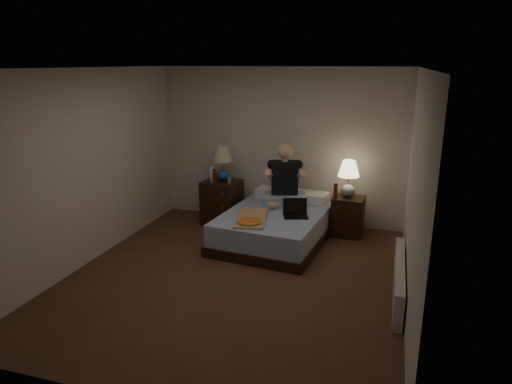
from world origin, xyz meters
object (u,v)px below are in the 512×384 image
(water_bottle, at_px, (212,174))
(pizza_box, at_px, (249,222))
(lamp_right, at_px, (348,179))
(nightstand_left, at_px, (222,202))
(beer_bottle_left, at_px, (215,176))
(soda_can, at_px, (229,181))
(beer_bottle_right, at_px, (335,191))
(bed, at_px, (275,227))
(laptop, at_px, (296,209))
(lamp_left, at_px, (223,164))
(person, at_px, (285,175))
(nightstand_right, at_px, (348,216))
(radiator, at_px, (399,279))

(water_bottle, xyz_separation_m, pizza_box, (0.96, -1.04, -0.36))
(lamp_right, relative_size, water_bottle, 2.24)
(nightstand_left, height_order, beer_bottle_left, beer_bottle_left)
(soda_can, bearing_deg, beer_bottle_right, 3.59)
(lamp_right, bearing_deg, bed, -147.81)
(laptop, bearing_deg, lamp_right, 30.37)
(bed, height_order, laptop, laptop)
(lamp_left, bearing_deg, pizza_box, -54.86)
(lamp_left, distance_m, person, 1.06)
(nightstand_right, relative_size, beer_bottle_right, 2.62)
(soda_can, height_order, person, person)
(lamp_left, xyz_separation_m, laptop, (1.33, -0.64, -0.43))
(nightstand_left, distance_m, person, 1.21)
(radiator, bearing_deg, bed, 146.44)
(beer_bottle_left, relative_size, radiator, 0.14)
(soda_can, relative_size, person, 0.11)
(beer_bottle_left, xyz_separation_m, person, (1.11, 0.06, 0.08))
(nightstand_left, xyz_separation_m, water_bottle, (-0.13, -0.07, 0.49))
(nightstand_right, xyz_separation_m, lamp_left, (-2.00, -0.06, 0.71))
(laptop, bearing_deg, nightstand_left, 137.38)
(water_bottle, xyz_separation_m, laptop, (1.48, -0.54, -0.28))
(beer_bottle_right, relative_size, pizza_box, 0.30)
(nightstand_right, bearing_deg, beer_bottle_right, -147.20)
(nightstand_left, bearing_deg, pizza_box, -46.81)
(lamp_left, xyz_separation_m, lamp_right, (1.97, 0.08, -0.12))
(soda_can, height_order, beer_bottle_right, beer_bottle_right)
(water_bottle, height_order, laptop, water_bottle)
(lamp_right, height_order, pizza_box, lamp_right)
(nightstand_left, distance_m, beer_bottle_left, 0.51)
(water_bottle, bearing_deg, bed, -20.10)
(beer_bottle_right, distance_m, radiator, 1.96)
(beer_bottle_right, height_order, laptop, beer_bottle_right)
(bed, distance_m, nightstand_right, 1.16)
(nightstand_right, distance_m, person, 1.15)
(nightstand_left, bearing_deg, bed, -19.19)
(beer_bottle_left, distance_m, person, 1.12)
(lamp_left, bearing_deg, nightstand_right, 1.68)
(pizza_box, bearing_deg, water_bottle, 121.52)
(lamp_right, distance_m, soda_can, 1.83)
(nightstand_left, xyz_separation_m, soda_can, (0.18, -0.13, 0.41))
(nightstand_left, xyz_separation_m, lamp_left, (0.02, 0.03, 0.64))
(water_bottle, xyz_separation_m, radiator, (2.91, -1.59, -0.65))
(bed, xyz_separation_m, water_bottle, (-1.15, 0.42, 0.62))
(water_bottle, bearing_deg, person, -1.39)
(beer_bottle_left, bearing_deg, beer_bottle_right, 4.27)
(bed, height_order, beer_bottle_left, beer_bottle_left)
(lamp_left, relative_size, pizza_box, 0.74)
(bed, xyz_separation_m, soda_can, (-0.84, 0.37, 0.55))
(water_bottle, relative_size, laptop, 0.74)
(lamp_right, bearing_deg, lamp_left, -177.55)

